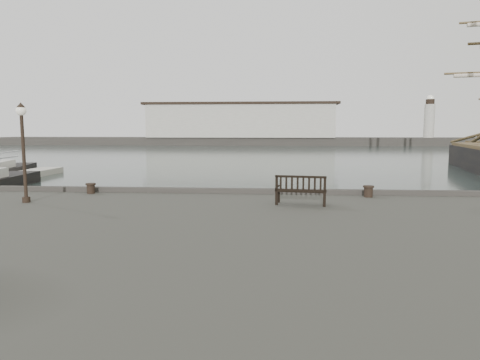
{
  "coord_description": "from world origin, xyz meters",
  "views": [
    {
      "loc": [
        0.24,
        -15.81,
        3.91
      ],
      "look_at": [
        -0.94,
        -0.5,
        2.1
      ],
      "focal_mm": 32.0,
      "sensor_mm": 36.0,
      "label": 1
    }
  ],
  "objects_px": {
    "bollard_left": "(91,188)",
    "bollard_right": "(368,191)",
    "bench": "(301,196)",
    "yacht_b": "(3,174)",
    "lamp_post": "(23,139)"
  },
  "relations": [
    {
      "from": "bollard_left",
      "to": "bollard_right",
      "type": "xyz_separation_m",
      "value": [
        10.07,
        -0.05,
        0.01
      ]
    },
    {
      "from": "bench",
      "to": "bollard_left",
      "type": "xyz_separation_m",
      "value": [
        -7.6,
        1.8,
        -0.1
      ]
    },
    {
      "from": "bench",
      "to": "yacht_b",
      "type": "xyz_separation_m",
      "value": [
        -23.28,
        20.3,
        -1.6
      ]
    },
    {
      "from": "yacht_b",
      "to": "bollard_right",
      "type": "bearing_deg",
      "value": -50.24
    },
    {
      "from": "lamp_post",
      "to": "bench",
      "type": "bearing_deg",
      "value": 1.6
    },
    {
      "from": "bollard_right",
      "to": "lamp_post",
      "type": "bearing_deg",
      "value": -170.02
    },
    {
      "from": "bench",
      "to": "lamp_post",
      "type": "relative_size",
      "value": 0.51
    },
    {
      "from": "lamp_post",
      "to": "bollard_left",
      "type": "bearing_deg",
      "value": 58.06
    },
    {
      "from": "lamp_post",
      "to": "yacht_b",
      "type": "relative_size",
      "value": 0.23
    },
    {
      "from": "bollard_right",
      "to": "yacht_b",
      "type": "distance_m",
      "value": 31.76
    },
    {
      "from": "bench",
      "to": "bollard_left",
      "type": "relative_size",
      "value": 4.31
    },
    {
      "from": "lamp_post",
      "to": "bollard_right",
      "type": "bearing_deg",
      "value": 9.98
    },
    {
      "from": "bollard_right",
      "to": "yacht_b",
      "type": "relative_size",
      "value": 0.03
    },
    {
      "from": "bench",
      "to": "yacht_b",
      "type": "relative_size",
      "value": 0.12
    },
    {
      "from": "bollard_left",
      "to": "yacht_b",
      "type": "distance_m",
      "value": 24.29
    }
  ]
}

